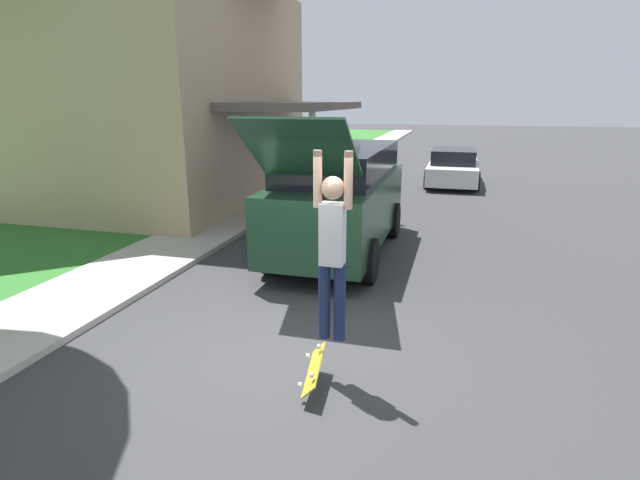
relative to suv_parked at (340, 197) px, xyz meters
The scene contains 8 objects.
ground_plane 4.37m from the suv_parked, 87.17° to the right, with size 120.00×120.00×0.00m, color #333335.
lawn 8.08m from the suv_parked, 167.00° to the left, with size 10.00×80.00×0.08m.
sidewalk 4.00m from the suv_parked, 152.05° to the left, with size 1.80×80.00×0.10m.
house 9.52m from the suv_parked, 153.01° to the left, with size 11.84×9.05×9.05m.
suv_parked is the anchor object (origin of this frame).
car_down_street 9.84m from the suv_parked, 78.09° to the left, with size 1.88×4.37×1.30m.
skateboarder 4.86m from the suv_parked, 77.60° to the right, with size 0.41×0.24×2.05m.
skateboard 5.14m from the suv_parked, 79.74° to the right, with size 0.29×0.81×0.30m.
Camera 1 is at (2.06, -5.39, 3.05)m, focal length 28.00 mm.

